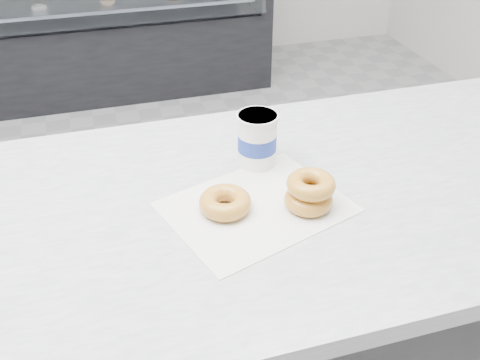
# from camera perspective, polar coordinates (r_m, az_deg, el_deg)

# --- Properties ---
(ground) EXTENTS (5.00, 5.00, 0.00)m
(ground) POSITION_cam_1_polar(r_m,az_deg,el_deg) (2.11, -12.64, -13.80)
(ground) COLOR #959598
(ground) RESTS_ON ground
(display_case) EXTENTS (2.40, 0.74, 1.25)m
(display_case) POSITION_cam_1_polar(r_m,az_deg,el_deg) (3.71, -17.07, 16.46)
(display_case) COLOR black
(display_case) RESTS_ON ground
(wax_paper) EXTENTS (0.40, 0.35, 0.00)m
(wax_paper) POSITION_cam_1_polar(r_m,az_deg,el_deg) (1.06, 1.75, -2.88)
(wax_paper) COLOR silver
(wax_paper) RESTS_ON counter
(donut_single) EXTENTS (0.11, 0.11, 0.04)m
(donut_single) POSITION_cam_1_polar(r_m,az_deg,el_deg) (1.04, -1.59, -2.41)
(donut_single) COLOR #C88937
(donut_single) RESTS_ON wax_paper
(donut_stack) EXTENTS (0.12, 0.12, 0.07)m
(donut_stack) POSITION_cam_1_polar(r_m,az_deg,el_deg) (1.05, 7.45, -1.27)
(donut_stack) COLOR #C88937
(donut_stack) RESTS_ON wax_paper
(coffee_cup) EXTENTS (0.11, 0.11, 0.12)m
(coffee_cup) POSITION_cam_1_polar(r_m,az_deg,el_deg) (1.16, 1.84, 4.38)
(coffee_cup) COLOR white
(coffee_cup) RESTS_ON counter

